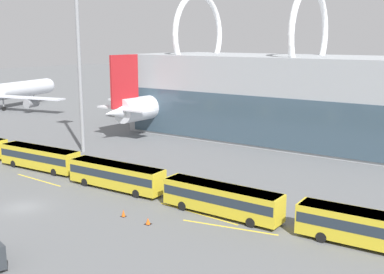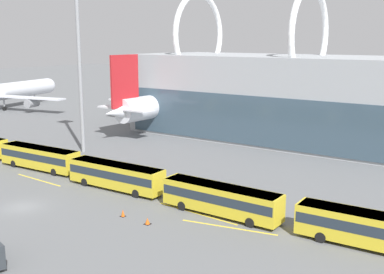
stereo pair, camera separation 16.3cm
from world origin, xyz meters
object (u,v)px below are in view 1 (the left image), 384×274
Objects in this scene: airliner_at_gate_far at (180,102)px; shuttle_bus_2 at (116,174)px; shuttle_bus_3 at (221,198)px; floodlight_mast at (78,28)px; traffic_cone_1 at (148,221)px; traffic_cone_2 at (123,213)px; shuttle_bus_1 at (40,157)px; shuttle_bus_4 at (373,228)px.

shuttle_bus_2 is (18.41, -38.85, -3.34)m from airliner_at_gate_far.
floodlight_mast is at bearing 161.17° from shuttle_bus_3.
traffic_cone_2 reaches higher than traffic_cone_1.
shuttle_bus_1 reaches higher than traffic_cone_2.
airliner_at_gate_far reaches higher than shuttle_bus_1.
shuttle_bus_2 is at bearing -151.30° from airliner_at_gate_far.
shuttle_bus_2 reaches higher than traffic_cone_1.
traffic_cone_1 is at bearing -162.73° from shuttle_bus_4.
traffic_cone_1 is (25.79, -7.23, -1.56)m from shuttle_bus_1.
traffic_cone_2 is at bearing -147.31° from airliner_at_gate_far.
shuttle_bus_3 is 17.63× the size of traffic_cone_2.
shuttle_bus_4 is (15.25, 0.54, 0.00)m from shuttle_bus_3.
floodlight_mast is (-3.03, 11.03, 17.91)m from shuttle_bus_1.
shuttle_bus_2 is 1.00× the size of shuttle_bus_4.
traffic_cone_1 is 0.86× the size of traffic_cone_2.
traffic_cone_2 is at bearing -165.81° from shuttle_bus_4.
shuttle_bus_1 is at bearing 164.34° from traffic_cone_1.
shuttle_bus_4 is 53.19m from floodlight_mast.
shuttle_bus_2 is 9.70m from traffic_cone_2.
airliner_at_gate_far is 54.16m from traffic_cone_1.
shuttle_bus_1 is (3.16, -38.28, -3.34)m from airliner_at_gate_far.
airliner_at_gate_far is 3.20× the size of shuttle_bus_3.
shuttle_bus_3 is (30.50, -0.86, 0.00)m from shuttle_bus_1.
airliner_at_gate_far is at bearing 113.92° from shuttle_bus_2.
traffic_cone_1 is (28.95, -45.51, -4.90)m from airliner_at_gate_far.
shuttle_bus_3 and shuttle_bus_4 have the same top height.
shuttle_bus_3 is at bearing -135.95° from airliner_at_gate_far.
floodlight_mast is at bearing 147.65° from traffic_cone_1.
shuttle_bus_1 is 0.42× the size of floodlight_mast.
shuttle_bus_2 is at bearing 147.72° from traffic_cone_1.
floodlight_mast reaches higher than traffic_cone_2.
shuttle_bus_4 is (48.91, -38.59, -3.34)m from airliner_at_gate_far.
shuttle_bus_3 is at bearing -19.51° from floodlight_mast.
shuttle_bus_3 is 1.00× the size of shuttle_bus_4.
floodlight_mast reaches higher than airliner_at_gate_far.
shuttle_bus_2 is 20.49× the size of traffic_cone_1.
shuttle_bus_3 reaches higher than traffic_cone_2.
shuttle_bus_2 is 12.56m from traffic_cone_1.
floodlight_mast is at bearing 144.51° from traffic_cone_2.
airliner_at_gate_far reaches higher than shuttle_bus_3.
shuttle_bus_2 is 15.25m from shuttle_bus_3.
traffic_cone_2 is at bearing -20.14° from shuttle_bus_1.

